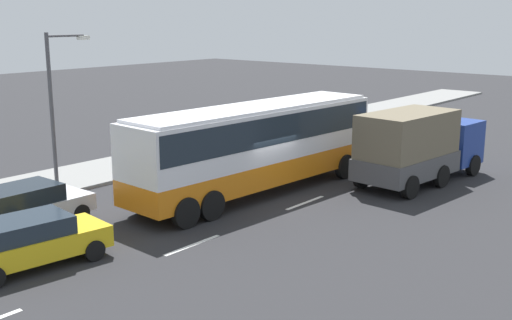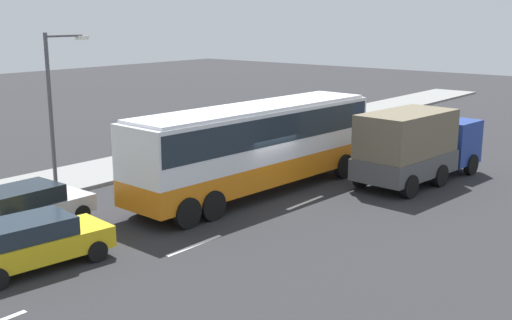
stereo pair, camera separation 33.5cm
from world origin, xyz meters
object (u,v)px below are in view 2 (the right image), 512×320
Objects in this scene: car_silver_hatch at (24,207)px; pedestrian_near_curb at (190,134)px; pedestrian_at_crossing at (243,122)px; street_lamp at (55,99)px; car_yellow_taxi at (33,242)px; cargo_truck at (417,144)px; car_red_compact at (325,128)px; coach_bus at (256,140)px.

car_silver_hatch is 2.85× the size of pedestrian_near_curb.
pedestrian_at_crossing reaches higher than car_silver_hatch.
car_silver_hatch is 5.70m from street_lamp.
car_yellow_taxi is 2.60× the size of pedestrian_at_crossing.
pedestrian_at_crossing is (18.29, 7.67, 0.35)m from car_yellow_taxi.
pedestrian_near_curb reaches higher than car_yellow_taxi.
street_lamp is at bearing 1.72° from pedestrian_near_curb.
pedestrian_near_curb is at bearing 7.14° from street_lamp.
street_lamp is at bearing 38.52° from pedestrian_at_crossing.
street_lamp is (5.25, 6.48, 3.08)m from car_yellow_taxi.
cargo_truck is 9.79m from car_red_compact.
car_yellow_taxi is at bearing -176.90° from coach_bus.
pedestrian_at_crossing is at bearing 14.31° from car_silver_hatch.
cargo_truck is 4.24× the size of pedestrian_at_crossing.
pedestrian_at_crossing is at bearing 29.78° from car_yellow_taxi.
pedestrian_at_crossing is at bearing 46.30° from coach_bus.
car_silver_hatch is at bearing -175.79° from car_red_compact.
coach_bus reaches higher than cargo_truck.
car_red_compact is 2.51× the size of pedestrian_at_crossing.
coach_bus is 11.17m from pedestrian_at_crossing.
street_lamp is (-16.07, 2.48, 3.10)m from car_red_compact.
street_lamp reaches higher than cargo_truck.
pedestrian_near_curb is (3.65, 7.53, -1.19)m from coach_bus.
coach_bus is 1.93× the size of street_lamp.
cargo_truck is 1.63× the size of car_yellow_taxi.
coach_bus is 10.31m from car_yellow_taxi.
coach_bus is 2.74× the size of car_yellow_taxi.
pedestrian_at_crossing is (4.43, 0.11, 0.09)m from pedestrian_near_curb.
coach_bus reaches higher than car_yellow_taxi.
pedestrian_at_crossing is (16.60, 4.40, 0.35)m from car_silver_hatch.
coach_bus is 8.45m from pedestrian_near_curb.
car_yellow_taxi is at bearing 23.19° from pedestrian_near_curb.
street_lamp reaches higher than car_yellow_taxi.
cargo_truck is (5.87, -4.25, -0.57)m from coach_bus.
pedestrian_near_curb is 4.43m from pedestrian_at_crossing.
car_red_compact is at bearing 22.58° from coach_bus.
car_yellow_taxi is 19.83m from pedestrian_at_crossing.
street_lamp is at bearing 41.50° from car_silver_hatch.
cargo_truck reaches higher than pedestrian_near_curb.
car_silver_hatch is at bearing -137.96° from street_lamp.
car_silver_hatch is at bearing 157.39° from cargo_truck.
coach_bus is at bearing 76.70° from pedestrian_at_crossing.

